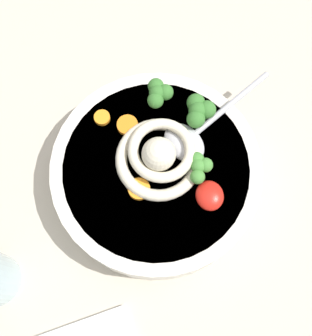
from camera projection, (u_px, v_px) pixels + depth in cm
name	position (u px, v px, depth cm)	size (l,w,h in cm)	color
table_slab	(154.00, 201.00, 65.05)	(101.96, 101.96, 3.64)	#BCB29E
soup_bowl	(156.00, 174.00, 61.24)	(27.28, 27.28, 5.76)	silver
noodle_pile	(160.00, 156.00, 57.47)	(12.13, 11.89, 4.88)	beige
soup_spoon	(192.00, 136.00, 59.02)	(11.96, 16.41, 1.60)	#B7B7BC
chili_sauce_dollop	(210.00, 196.00, 56.60)	(3.86, 3.48, 1.74)	red
broccoli_floret_far	(158.00, 93.00, 59.44)	(4.16, 3.58, 3.29)	#7A9E60
broccoli_floret_center	(199.00, 111.00, 58.44)	(4.64, 4.00, 3.67)	#7A9E60
broccoli_floret_beside_noodles	(199.00, 166.00, 56.77)	(3.63, 3.13, 2.87)	#7A9E60
carrot_slice_beside_chili	(102.00, 118.00, 60.30)	(2.10, 2.10, 0.64)	orange
carrot_slice_near_spoon	(127.00, 125.00, 59.89)	(2.75, 2.75, 0.80)	orange
carrot_slice_extra_b	(139.00, 186.00, 57.47)	(2.79, 2.79, 0.78)	orange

